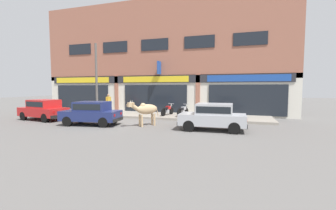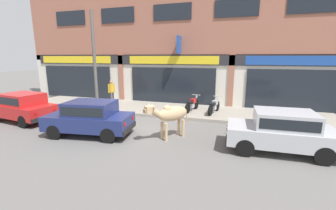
# 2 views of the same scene
# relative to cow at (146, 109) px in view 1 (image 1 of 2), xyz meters

# --- Properties ---
(ground_plane) EXTENTS (90.00, 90.00, 0.00)m
(ground_plane) POSITION_rel_cow_xyz_m (-1.80, 0.48, -1.01)
(ground_plane) COLOR #605E5B
(sidewalk) EXTENTS (19.00, 3.51, 0.17)m
(sidewalk) POSITION_rel_cow_xyz_m (-1.80, 4.44, -0.92)
(sidewalk) COLOR gray
(sidewalk) RESTS_ON ground
(shop_building) EXTENTS (23.00, 1.40, 10.06)m
(shop_building) POSITION_rel_cow_xyz_m (-1.80, 6.45, 3.83)
(shop_building) COLOR #9E604C
(shop_building) RESTS_ON ground
(cow) EXTENTS (1.48, 1.84, 1.61)m
(cow) POSITION_rel_cow_xyz_m (0.00, 0.00, 0.00)
(cow) COLOR tan
(cow) RESTS_ON ground
(car_0) EXTENTS (3.65, 1.70, 1.46)m
(car_0) POSITION_rel_cow_xyz_m (4.02, -0.14, -0.19)
(car_0) COLOR black
(car_0) RESTS_ON ground
(car_1) EXTENTS (3.76, 2.07, 1.46)m
(car_1) POSITION_rel_cow_xyz_m (-3.34, -0.67, -0.19)
(car_1) COLOR black
(car_1) RESTS_ON ground
(car_2) EXTENTS (3.76, 2.07, 1.46)m
(car_2) POSITION_rel_cow_xyz_m (-7.94, 0.07, -0.19)
(car_2) COLOR black
(car_2) RESTS_ON ground
(motorcycle_0) EXTENTS (0.64, 1.79, 0.88)m
(motorcycle_0) POSITION_rel_cow_xyz_m (0.01, 4.21, -0.45)
(motorcycle_0) COLOR black
(motorcycle_0) RESTS_ON sidewalk
(motorcycle_1) EXTENTS (0.64, 1.79, 0.88)m
(motorcycle_1) POSITION_rel_cow_xyz_m (1.28, 4.08, -0.45)
(motorcycle_1) COLOR black
(motorcycle_1) RESTS_ON sidewalk
(pedestrian) EXTENTS (0.32, 0.46, 1.60)m
(pedestrian) POSITION_rel_cow_xyz_m (-5.38, 4.38, 0.15)
(pedestrian) COLOR #2D2D33
(pedestrian) RESTS_ON sidewalk
(utility_pole) EXTENTS (0.18, 0.18, 5.63)m
(utility_pole) POSITION_rel_cow_xyz_m (-5.54, 2.98, 1.98)
(utility_pole) COLOR #595651
(utility_pole) RESTS_ON sidewalk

